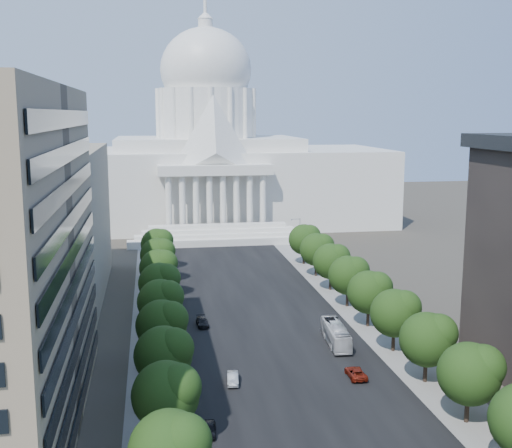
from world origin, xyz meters
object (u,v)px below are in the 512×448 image
car_silver (233,378)px  car_dark_b (202,322)px  city_bus (336,334)px  car_red (356,373)px  car_dark_a (209,429)px

car_silver → car_dark_b: 25.09m
city_bus → car_red: bearing=-89.9°
car_red → city_bus: bearing=-93.4°
car_silver → city_bus: size_ratio=0.36×
car_dark_a → city_bus: bearing=55.0°
car_dark_b → car_red: bearing=-55.8°
car_silver → car_dark_b: car_silver is taller
car_dark_a → city_bus: city_bus is taller
car_dark_a → car_red: car_red is taller
city_bus → car_dark_b: bearing=153.2°
car_silver → car_red: (17.43, -0.92, -0.01)m
car_red → city_bus: size_ratio=0.42×
car_dark_a → car_silver: bearing=77.9°
car_red → car_dark_b: bearing=-52.0°
car_silver → car_red: bearing=2.8°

